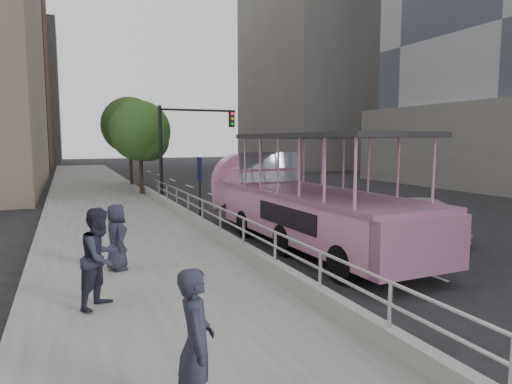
{
  "coord_description": "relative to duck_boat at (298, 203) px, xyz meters",
  "views": [
    {
      "loc": [
        -7.44,
        -11.22,
        3.41
      ],
      "look_at": [
        -1.32,
        3.46,
        1.61
      ],
      "focal_mm": 32.0,
      "sensor_mm": 36.0,
      "label": 1
    }
  ],
  "objects": [
    {
      "name": "pedestrian_near",
      "position": [
        -5.78,
        -8.51,
        -0.18
      ],
      "size": [
        0.55,
        0.71,
        1.73
      ],
      "primitive_type": "imported",
      "rotation": [
        0.0,
        0.0,
        1.34
      ],
      "color": "#232534",
      "rests_on": "sidewalk"
    },
    {
      "name": "pedestrian_mid",
      "position": [
        -6.51,
        -4.45,
        -0.1
      ],
      "size": [
        1.13,
        1.16,
        1.88
      ],
      "primitive_type": "imported",
      "rotation": [
        0.0,
        0.0,
        0.87
      ],
      "color": "#232534",
      "rests_on": "sidewalk"
    },
    {
      "name": "pedestrian_far",
      "position": [
        -5.98,
        -2.02,
        -0.24
      ],
      "size": [
        0.64,
        0.86,
        1.6
      ],
      "primitive_type": "imported",
      "rotation": [
        0.0,
        0.0,
        1.75
      ],
      "color": "#232534",
      "rests_on": "sidewalk"
    },
    {
      "name": "sidewalk",
      "position": [
        -5.33,
        7.99,
        -1.19
      ],
      "size": [
        5.5,
        80.0,
        0.3
      ],
      "primitive_type": "cube",
      "color": "#A3A39D",
      "rests_on": "ground"
    },
    {
      "name": "ground",
      "position": [
        0.42,
        -2.01,
        -1.34
      ],
      "size": [
        160.0,
        160.0,
        0.0
      ],
      "primitive_type": "plane",
      "color": "black"
    },
    {
      "name": "guardrail",
      "position": [
        -2.7,
        -0.01,
        -0.2
      ],
      "size": [
        0.07,
        22.0,
        0.71
      ],
      "color": "silver",
      "rests_on": "kerb_wall"
    },
    {
      "name": "midrise_stone_a",
      "position": [
        26.42,
        39.99,
        14.66
      ],
      "size": [
        20.0,
        20.0,
        32.0
      ],
      "primitive_type": "cube",
      "color": "gray",
      "rests_on": "ground"
    },
    {
      "name": "parking_sign",
      "position": [
        -2.26,
        3.88,
        0.39
      ],
      "size": [
        0.08,
        0.62,
        2.77
      ],
      "color": "black",
      "rests_on": "ground"
    },
    {
      "name": "duck_boat",
      "position": [
        0.0,
        0.0,
        0.0
      ],
      "size": [
        3.06,
        10.99,
        3.62
      ],
      "color": "black",
      "rests_on": "ground"
    },
    {
      "name": "street_tree_far",
      "position": [
        -2.69,
        19.92,
        2.96
      ],
      "size": [
        3.97,
        3.97,
        6.45
      ],
      "color": "#312516",
      "rests_on": "ground"
    },
    {
      "name": "street_tree_near",
      "position": [
        -2.89,
        13.92,
        2.48
      ],
      "size": [
        3.52,
        3.52,
        5.72
      ],
      "color": "#312516",
      "rests_on": "ground"
    },
    {
      "name": "traffic_signal",
      "position": [
        -1.29,
        10.49,
        2.16
      ],
      "size": [
        4.2,
        0.32,
        5.2
      ],
      "color": "black",
      "rests_on": "ground"
    },
    {
      "name": "kerb_wall",
      "position": [
        -2.7,
        -0.01,
        -0.86
      ],
      "size": [
        0.24,
        30.0,
        0.36
      ],
      "primitive_type": "cube",
      "color": "#B0B0AA",
      "rests_on": "sidewalk"
    },
    {
      "name": "car",
      "position": [
        4.67,
        -0.88,
        -0.63
      ],
      "size": [
        3.19,
        4.52,
        1.43
      ],
      "primitive_type": "imported",
      "rotation": [
        0.0,
        0.0,
        -0.4
      ],
      "color": "beige",
      "rests_on": "ground"
    }
  ]
}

